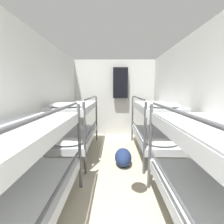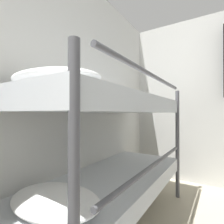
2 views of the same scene
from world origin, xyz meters
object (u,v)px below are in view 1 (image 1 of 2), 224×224
bunk_stack_left_far (76,122)px  bunk_stack_right_far (154,122)px  bunk_stack_left_near (11,177)px  bunk_stack_right_near (221,179)px  duffel_bag (123,157)px  hanging_coat (120,83)px

bunk_stack_left_far → bunk_stack_right_far: bearing=0.0°
bunk_stack_left_near → bunk_stack_left_far: bearing=90.0°
bunk_stack_left_near → bunk_stack_right_near: (1.71, 0.00, 0.00)m
duffel_bag → bunk_stack_right_near: bearing=-66.5°
bunk_stack_right_far → duffel_bag: bunk_stack_right_far is taller
bunk_stack_right_far → hanging_coat: (-0.68, 1.36, 0.90)m
bunk_stack_right_near → duffel_bag: bearing=113.5°
bunk_stack_right_near → bunk_stack_left_far: same height
duffel_bag → hanging_coat: 2.37m
bunk_stack_left_near → hanging_coat: bearing=73.2°
bunk_stack_right_near → bunk_stack_left_far: (-1.71, 2.08, 0.00)m
bunk_stack_right_far → bunk_stack_right_near: bearing=-90.0°
bunk_stack_left_near → duffel_bag: bunk_stack_left_near is taller
bunk_stack_left_far → hanging_coat: 1.93m
bunk_stack_right_near → duffel_bag: bunk_stack_right_near is taller
bunk_stack_right_near → bunk_stack_right_far: (0.00, 2.08, 0.00)m
bunk_stack_right_far → hanging_coat: hanging_coat is taller
bunk_stack_right_far → hanging_coat: size_ratio=1.95×
bunk_stack_left_far → bunk_stack_left_near: bearing=-90.0°
bunk_stack_right_near → bunk_stack_right_far: bearing=90.0°
bunk_stack_left_near → bunk_stack_right_near: size_ratio=1.00×
bunk_stack_right_near → hanging_coat: 3.62m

